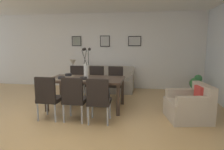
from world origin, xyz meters
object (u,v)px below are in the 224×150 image
object	(u,v)px
armchair	(190,106)
potted_plant	(196,84)
bowl_near_right	(68,75)
dining_chair_near_right	(77,80)
dining_chair_mid_left	(99,98)
bowl_far_left	(84,78)
dining_chair_far_left	(74,97)
dining_chair_near_left	(48,96)
dining_chair_mid_right	(115,81)
dining_chair_far_right	(96,81)
framed_picture_left	(77,41)
bowl_near_left	(61,77)
dining_table	(86,81)
framed_picture_center	(105,41)
framed_picture_right	(135,41)
side_table	(73,82)
centerpiece_vase	(86,67)
table_lamp	(73,64)
sofa	(107,82)

from	to	relation	value
armchair	potted_plant	xyz separation A→B (m)	(0.56, 1.91, 0.09)
bowl_near_right	potted_plant	distance (m)	3.70
dining_chair_near_right	dining_chair_mid_left	bearing A→B (deg)	-59.10
bowl_far_left	dining_chair_far_left	bearing A→B (deg)	-89.43
dining_chair_near_right	dining_chair_near_left	bearing A→B (deg)	-89.79
dining_chair_mid_left	dining_chair_mid_right	xyz separation A→B (m)	(0.05, 1.82, 0.00)
bowl_far_left	dining_chair_near_left	bearing A→B (deg)	-128.86
dining_chair_far_right	bowl_far_left	bearing A→B (deg)	-90.47
dining_chair_near_right	framed_picture_left	bearing A→B (deg)	108.24
bowl_near_left	dining_table	bearing A→B (deg)	21.89
bowl_near_left	framed_picture_center	size ratio (longest dim) A/B	0.45
dining_chair_far_left	framed_picture_right	world-z (taller)	framed_picture_right
bowl_near_left	framed_picture_right	size ratio (longest dim) A/B	0.39
dining_table	dining_chair_near_right	bearing A→B (deg)	122.08
bowl_near_left	side_table	bearing A→B (deg)	102.73
framed_picture_left	dining_chair_near_right	bearing A→B (deg)	-71.76
bowl_near_right	bowl_far_left	world-z (taller)	same
centerpiece_vase	bowl_near_left	size ratio (longest dim) A/B	4.32
dining_chair_near_right	dining_chair_far_right	bearing A→B (deg)	1.21
bowl_far_left	armchair	size ratio (longest dim) A/B	0.18
dining_chair_far_left	table_lamp	xyz separation A→B (m)	(-1.00, 2.68, 0.38)
bowl_near_left	sofa	world-z (taller)	bowl_near_left
framed_picture_right	dining_chair_far_right	bearing A→B (deg)	-125.41
sofa	armchair	bearing A→B (deg)	-45.70
bowl_near_left	dining_chair_far_right	bearing A→B (deg)	63.70
dining_chair_near_right	dining_table	bearing A→B (deg)	-57.92
dining_chair_near_left	dining_chair_far_left	xyz separation A→B (m)	(0.55, 0.01, 0.00)
framed_picture_right	potted_plant	size ratio (longest dim) A/B	0.65
bowl_near_left	potted_plant	size ratio (longest dim) A/B	0.25
dining_chair_near_left	bowl_far_left	world-z (taller)	dining_chair_near_left
dining_table	side_table	distance (m)	2.10
bowl_far_left	framed_picture_right	size ratio (longest dim) A/B	0.39
dining_table	bowl_near_right	distance (m)	0.59
dining_table	table_lamp	xyz separation A→B (m)	(-1.00, 1.80, 0.23)
dining_chair_near_right	centerpiece_vase	world-z (taller)	centerpiece_vase
dining_chair_mid_right	framed_picture_left	world-z (taller)	framed_picture_left
side_table	framed_picture_center	size ratio (longest dim) A/B	1.37
dining_table	dining_chair_near_left	size ratio (longest dim) A/B	1.96
dining_chair_far_right	table_lamp	xyz separation A→B (m)	(-1.00, 0.91, 0.38)
bowl_near_left	framed_picture_right	world-z (taller)	framed_picture_right
dining_chair_mid_left	framed_picture_right	xyz separation A→B (m)	(0.51, 3.24, 1.13)
centerpiece_vase	sofa	world-z (taller)	centerpiece_vase
dining_chair_far_right	armchair	size ratio (longest dim) A/B	0.98
framed_picture_left	framed_picture_center	xyz separation A→B (m)	(1.03, -0.00, 0.00)
dining_chair_near_right	centerpiece_vase	bearing A→B (deg)	-57.84
bowl_far_left	framed_picture_center	xyz separation A→B (m)	(0.00, 2.55, 0.86)
dining_chair_near_right	potted_plant	world-z (taller)	dining_chair_near_right
table_lamp	armchair	xyz separation A→B (m)	(3.34, -2.20, -0.61)
dining_chair_far_right	side_table	xyz separation A→B (m)	(-1.00, 0.91, -0.25)
dining_table	framed_picture_left	world-z (taller)	framed_picture_left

